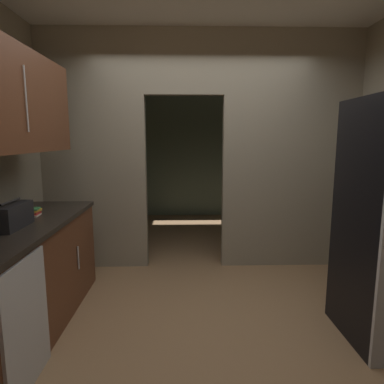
# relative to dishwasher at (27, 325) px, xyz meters

# --- Properties ---
(ground) EXTENTS (20.00, 20.00, 0.00)m
(ground) POSITION_rel_dishwasher_xyz_m (1.18, 0.65, -0.42)
(ground) COLOR #93704C
(kitchen_partition) EXTENTS (3.75, 0.12, 2.80)m
(kitchen_partition) POSITION_rel_dishwasher_xyz_m (1.23, 2.05, 1.06)
(kitchen_partition) COLOR gray
(kitchen_partition) RESTS_ON ground
(adjoining_room_shell) EXTENTS (3.75, 2.84, 2.80)m
(adjoining_room_shell) POSITION_rel_dishwasher_xyz_m (1.18, 4.00, 0.98)
(adjoining_room_shell) COLOR slate
(adjoining_room_shell) RESTS_ON ground
(lower_cabinet_run) EXTENTS (0.70, 2.05, 0.90)m
(lower_cabinet_run) POSITION_rel_dishwasher_xyz_m (-0.34, 0.57, 0.03)
(lower_cabinet_run) COLOR brown
(lower_cabinet_run) RESTS_ON ground
(dishwasher) EXTENTS (0.02, 0.56, 0.84)m
(dishwasher) POSITION_rel_dishwasher_xyz_m (0.00, 0.00, 0.00)
(dishwasher) COLOR #B7BABC
(dishwasher) RESTS_ON ground
(upper_cabinet_counterside) EXTENTS (0.36, 1.85, 0.78)m
(upper_cabinet_counterside) POSITION_rel_dishwasher_xyz_m (-0.34, 0.57, 1.43)
(upper_cabinet_counterside) COLOR brown
(boombox) EXTENTS (0.17, 0.39, 0.21)m
(boombox) POSITION_rel_dishwasher_xyz_m (-0.31, 0.53, 0.57)
(boombox) COLOR black
(boombox) RESTS_ON lower_cabinet_run
(book_stack) EXTENTS (0.14, 0.16, 0.07)m
(book_stack) POSITION_rel_dishwasher_xyz_m (-0.34, 0.93, 0.51)
(book_stack) COLOR beige
(book_stack) RESTS_ON lower_cabinet_run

